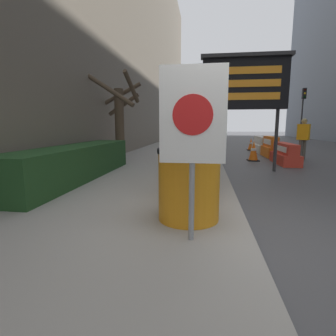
{
  "coord_description": "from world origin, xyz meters",
  "views": [
    {
      "loc": [
        -0.57,
        -3.04,
        1.38
      ],
      "look_at": [
        -1.58,
        4.15,
        0.2
      ],
      "focal_mm": 28.0,
      "sensor_mm": 36.0,
      "label": 1
    }
  ],
  "objects_px": {
    "traffic_cone_near": "(251,144)",
    "traffic_light_near_curb": "(226,107)",
    "barrel_drum_foreground": "(189,184)",
    "message_board": "(245,84)",
    "jersey_barrier_red_striped": "(285,155)",
    "jersey_barrier_orange_near": "(270,148)",
    "jersey_barrier_white": "(261,145)",
    "barrel_drum_middle": "(192,170)",
    "barrel_drum_back": "(195,161)",
    "warning_sign": "(193,125)",
    "traffic_cone_mid": "(254,151)",
    "pedestrian_worker": "(303,135)",
    "traffic_light_far_side": "(303,104)"
  },
  "relations": [
    {
      "from": "barrel_drum_middle",
      "to": "traffic_light_near_curb",
      "type": "bearing_deg",
      "value": 83.86
    },
    {
      "from": "warning_sign",
      "to": "jersey_barrier_white",
      "type": "bearing_deg",
      "value": 75.37
    },
    {
      "from": "traffic_light_near_curb",
      "to": "pedestrian_worker",
      "type": "relative_size",
      "value": 2.23
    },
    {
      "from": "barrel_drum_middle",
      "to": "traffic_cone_mid",
      "type": "height_order",
      "value": "barrel_drum_middle"
    },
    {
      "from": "jersey_barrier_orange_near",
      "to": "message_board",
      "type": "bearing_deg",
      "value": -114.32
    },
    {
      "from": "barrel_drum_foreground",
      "to": "barrel_drum_middle",
      "type": "relative_size",
      "value": 1.0
    },
    {
      "from": "message_board",
      "to": "jersey_barrier_red_striped",
      "type": "distance_m",
      "value": 3.35
    },
    {
      "from": "barrel_drum_middle",
      "to": "jersey_barrier_orange_near",
      "type": "bearing_deg",
      "value": 68.11
    },
    {
      "from": "traffic_cone_mid",
      "to": "traffic_light_near_curb",
      "type": "height_order",
      "value": "traffic_light_near_curb"
    },
    {
      "from": "barrel_drum_foreground",
      "to": "traffic_light_far_side",
      "type": "bearing_deg",
      "value": 67.94
    },
    {
      "from": "message_board",
      "to": "jersey_barrier_red_striped",
      "type": "bearing_deg",
      "value": 43.94
    },
    {
      "from": "jersey_barrier_red_striped",
      "to": "pedestrian_worker",
      "type": "distance_m",
      "value": 1.85
    },
    {
      "from": "traffic_light_near_curb",
      "to": "traffic_cone_near",
      "type": "bearing_deg",
      "value": -73.97
    },
    {
      "from": "barrel_drum_foreground",
      "to": "jersey_barrier_white",
      "type": "relative_size",
      "value": 0.45
    },
    {
      "from": "traffic_light_far_side",
      "to": "traffic_cone_mid",
      "type": "bearing_deg",
      "value": -115.33
    },
    {
      "from": "barrel_drum_middle",
      "to": "barrel_drum_foreground",
      "type": "bearing_deg",
      "value": -89.35
    },
    {
      "from": "barrel_drum_foreground",
      "to": "traffic_cone_near",
      "type": "distance_m",
      "value": 12.33
    },
    {
      "from": "traffic_cone_near",
      "to": "traffic_cone_mid",
      "type": "height_order",
      "value": "traffic_cone_mid"
    },
    {
      "from": "barrel_drum_middle",
      "to": "traffic_cone_mid",
      "type": "bearing_deg",
      "value": 71.16
    },
    {
      "from": "barrel_drum_foreground",
      "to": "jersey_barrier_white",
      "type": "bearing_deg",
      "value": 74.2
    },
    {
      "from": "barrel_drum_foreground",
      "to": "jersey_barrier_white",
      "type": "height_order",
      "value": "barrel_drum_foreground"
    },
    {
      "from": "jersey_barrier_red_striped",
      "to": "jersey_barrier_orange_near",
      "type": "distance_m",
      "value": 2.21
    },
    {
      "from": "jersey_barrier_red_striped",
      "to": "pedestrian_worker",
      "type": "bearing_deg",
      "value": 52.67
    },
    {
      "from": "traffic_light_far_side",
      "to": "jersey_barrier_red_striped",
      "type": "bearing_deg",
      "value": -110.55
    },
    {
      "from": "barrel_drum_back",
      "to": "jersey_barrier_red_striped",
      "type": "height_order",
      "value": "barrel_drum_back"
    },
    {
      "from": "warning_sign",
      "to": "pedestrian_worker",
      "type": "relative_size",
      "value": 1.09
    },
    {
      "from": "barrel_drum_foreground",
      "to": "jersey_barrier_red_striped",
      "type": "height_order",
      "value": "barrel_drum_foreground"
    },
    {
      "from": "barrel_drum_middle",
      "to": "jersey_barrier_white",
      "type": "distance_m",
      "value": 10.29
    },
    {
      "from": "jersey_barrier_orange_near",
      "to": "traffic_light_near_curb",
      "type": "distance_m",
      "value": 7.76
    },
    {
      "from": "warning_sign",
      "to": "traffic_light_near_curb",
      "type": "bearing_deg",
      "value": 84.78
    },
    {
      "from": "pedestrian_worker",
      "to": "warning_sign",
      "type": "bearing_deg",
      "value": 98.12
    },
    {
      "from": "message_board",
      "to": "traffic_cone_mid",
      "type": "bearing_deg",
      "value": 71.88
    },
    {
      "from": "jersey_barrier_red_striped",
      "to": "traffic_cone_mid",
      "type": "distance_m",
      "value": 1.2
    },
    {
      "from": "traffic_cone_near",
      "to": "traffic_light_near_curb",
      "type": "relative_size",
      "value": 0.19
    },
    {
      "from": "traffic_light_near_curb",
      "to": "jersey_barrier_red_striped",
      "type": "bearing_deg",
      "value": -81.05
    },
    {
      "from": "jersey_barrier_white",
      "to": "traffic_cone_near",
      "type": "bearing_deg",
      "value": 106.2
    },
    {
      "from": "barrel_drum_middle",
      "to": "jersey_barrier_red_striped",
      "type": "distance_m",
      "value": 6.34
    },
    {
      "from": "jersey_barrier_orange_near",
      "to": "traffic_cone_near",
      "type": "relative_size",
      "value": 2.37
    },
    {
      "from": "barrel_drum_middle",
      "to": "barrel_drum_back",
      "type": "distance_m",
      "value": 1.11
    },
    {
      "from": "barrel_drum_foreground",
      "to": "warning_sign",
      "type": "height_order",
      "value": "warning_sign"
    },
    {
      "from": "traffic_cone_near",
      "to": "traffic_light_near_curb",
      "type": "height_order",
      "value": "traffic_light_near_curb"
    },
    {
      "from": "barrel_drum_middle",
      "to": "warning_sign",
      "type": "height_order",
      "value": "warning_sign"
    },
    {
      "from": "barrel_drum_back",
      "to": "traffic_cone_mid",
      "type": "height_order",
      "value": "barrel_drum_back"
    },
    {
      "from": "barrel_drum_back",
      "to": "pedestrian_worker",
      "type": "distance_m",
      "value": 7.12
    },
    {
      "from": "barrel_drum_back",
      "to": "warning_sign",
      "type": "height_order",
      "value": "warning_sign"
    },
    {
      "from": "barrel_drum_middle",
      "to": "jersey_barrier_white",
      "type": "xyz_separation_m",
      "value": [
        3.1,
        9.81,
        -0.26
      ]
    },
    {
      "from": "jersey_barrier_white",
      "to": "pedestrian_worker",
      "type": "relative_size",
      "value": 1.27
    },
    {
      "from": "warning_sign",
      "to": "traffic_cone_near",
      "type": "xyz_separation_m",
      "value": [
        2.71,
        12.67,
        -1.04
      ]
    },
    {
      "from": "traffic_cone_mid",
      "to": "barrel_drum_middle",
      "type": "bearing_deg",
      "value": -108.84
    },
    {
      "from": "jersey_barrier_orange_near",
      "to": "barrel_drum_back",
      "type": "bearing_deg",
      "value": -115.12
    }
  ]
}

